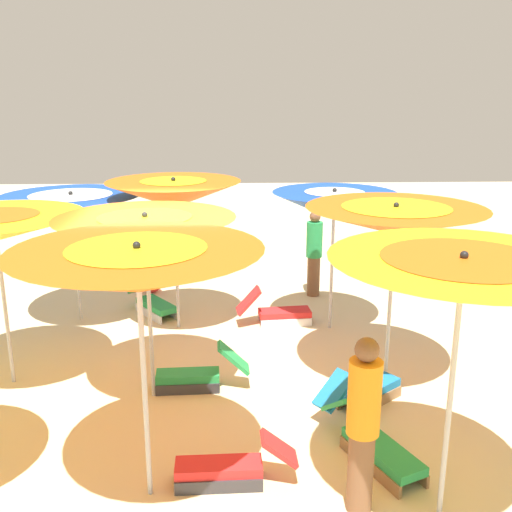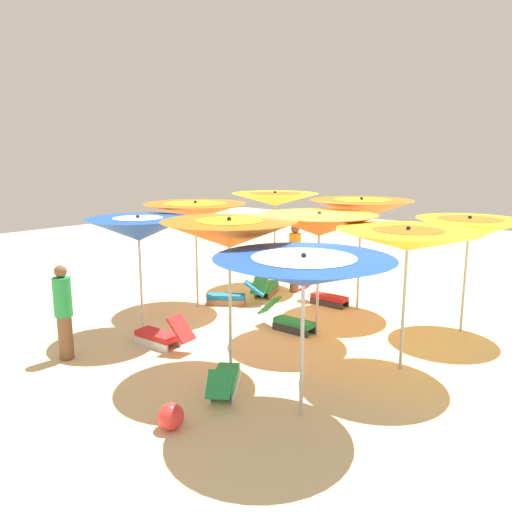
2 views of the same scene
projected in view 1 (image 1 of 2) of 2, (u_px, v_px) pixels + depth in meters
ground at (185, 387)px, 7.89m from camera, size 35.06×35.06×0.04m
beach_umbrella_0 at (334, 205)px, 9.23m from camera, size 1.93×1.93×2.31m
beach_umbrella_1 at (174, 194)px, 9.21m from camera, size 2.09×2.09×2.48m
beach_umbrella_2 at (72, 206)px, 9.62m from camera, size 2.29×2.29×2.20m
beach_umbrella_3 at (395, 220)px, 7.42m from camera, size 2.26×2.26×2.43m
beach_umbrella_4 at (146, 233)px, 7.05m from camera, size 2.16×2.16×2.40m
beach_umbrella_6 at (462, 276)px, 4.88m from camera, size 2.23×2.23×2.52m
beach_umbrella_7 at (138, 270)px, 5.16m from camera, size 2.22×2.22×2.53m
lounger_0 at (376, 444)px, 6.23m from camera, size 1.44×0.92×0.57m
lounger_1 at (197, 374)px, 7.74m from camera, size 0.37×1.22×0.62m
lounger_2 at (228, 466)px, 5.87m from camera, size 0.35×1.22×0.53m
lounger_3 at (363, 391)px, 7.33m from camera, size 1.06×1.23×0.57m
lounger_4 at (278, 312)px, 9.89m from camera, size 0.48×1.26×0.65m
lounger_5 at (154, 303)px, 10.34m from camera, size 1.18×1.00×0.52m
beachgoer_0 at (363, 423)px, 5.33m from camera, size 0.30×0.30×1.72m
beachgoer_1 at (314, 252)px, 11.11m from camera, size 0.30×0.30×1.63m
beach_ball at (152, 284)px, 11.44m from camera, size 0.34×0.34×0.34m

